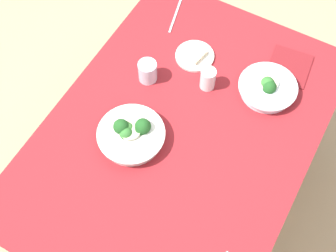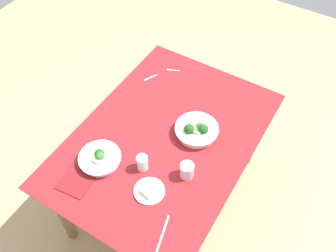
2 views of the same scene
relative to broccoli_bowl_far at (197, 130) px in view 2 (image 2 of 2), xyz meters
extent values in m
plane|color=tan|center=(0.13, -0.15, -0.78)|extent=(6.00, 6.00, 0.00)
cube|color=maroon|center=(0.13, -0.15, -0.04)|extent=(1.47, 1.04, 0.01)
cube|color=brown|center=(0.13, -0.15, -0.05)|extent=(1.42, 1.01, 0.02)
cylinder|color=brown|center=(-0.49, -0.56, -0.42)|extent=(0.07, 0.07, 0.71)
cylinder|color=brown|center=(0.75, -0.56, -0.42)|extent=(0.07, 0.07, 0.71)
cylinder|color=brown|center=(-0.49, 0.25, -0.42)|extent=(0.07, 0.07, 0.71)
cylinder|color=silver|center=(0.00, 0.00, -0.01)|extent=(0.24, 0.24, 0.05)
cylinder|color=silver|center=(0.00, 0.00, 0.01)|extent=(0.27, 0.27, 0.01)
sphere|color=#1E511E|center=(0.02, -0.03, 0.02)|extent=(0.04, 0.04, 0.04)
sphere|color=#1E511E|center=(0.04, -0.03, 0.03)|extent=(0.06, 0.06, 0.06)
sphere|color=#33702D|center=(-0.02, 0.01, 0.02)|extent=(0.05, 0.05, 0.05)
sphere|color=#1E511E|center=(0.00, 0.04, 0.03)|extent=(0.06, 0.06, 0.06)
sphere|color=#3D7A33|center=(0.01, 0.02, 0.02)|extent=(0.05, 0.05, 0.05)
cylinder|color=beige|center=(0.00, 0.01, 0.03)|extent=(0.09, 0.09, 0.01)
cylinder|color=white|center=(0.48, -0.38, -0.02)|extent=(0.22, 0.22, 0.04)
cylinder|color=white|center=(0.48, -0.38, 0.01)|extent=(0.25, 0.25, 0.01)
sphere|color=#33702D|center=(0.48, -0.38, 0.02)|extent=(0.06, 0.06, 0.06)
sphere|color=#1E511E|center=(0.46, -0.39, 0.02)|extent=(0.06, 0.06, 0.06)
sphere|color=#33702D|center=(0.48, -0.38, 0.02)|extent=(0.06, 0.06, 0.06)
cylinder|color=beige|center=(0.48, -0.38, 0.02)|extent=(0.08, 0.08, 0.01)
cylinder|color=silver|center=(0.49, -0.03, -0.03)|extent=(0.17, 0.17, 0.01)
cube|color=beige|center=(0.49, -0.03, -0.01)|extent=(0.10, 0.09, 0.02)
cylinder|color=silver|center=(0.29, 0.10, 0.01)|extent=(0.08, 0.08, 0.10)
cylinder|color=silver|center=(0.38, -0.15, 0.01)|extent=(0.07, 0.07, 0.10)
cube|color=#B7B7BC|center=(-0.43, -0.41, -0.03)|extent=(0.03, 0.07, 0.00)
cube|color=#B7B7BC|center=(-0.41, -0.45, -0.03)|extent=(0.02, 0.03, 0.00)
cube|color=#B7B7BC|center=(-0.29, -0.51, -0.03)|extent=(0.07, 0.04, 0.00)
cube|color=#B7B7BC|center=(-0.24, -0.53, -0.03)|extent=(0.03, 0.02, 0.00)
cube|color=#B7B7BC|center=(0.67, 0.17, -0.03)|extent=(0.21, 0.06, 0.00)
cube|color=maroon|center=(0.65, -0.42, -0.03)|extent=(0.21, 0.20, 0.01)
camera|label=1|loc=(-0.70, -0.56, 1.63)|focal=49.78mm
camera|label=2|loc=(1.29, 0.58, 1.80)|focal=39.41mm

